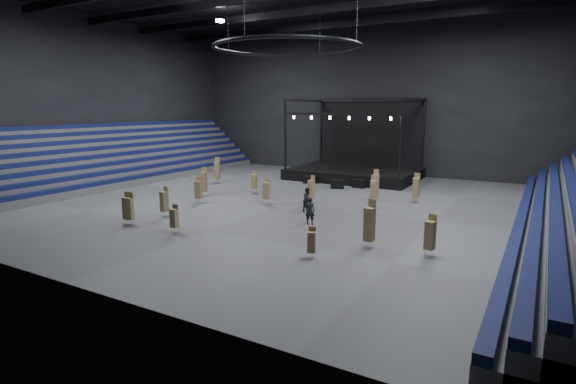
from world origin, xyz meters
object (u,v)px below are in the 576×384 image
Objects in this scene: stage at (357,166)px; man_center at (310,211)px; chair_stack_5 at (164,201)px; chair_stack_12 at (266,190)px; flight_case_mid at (337,184)px; chair_stack_14 at (127,207)px; chair_stack_8 at (430,235)px; chair_stack_15 at (373,191)px; crew_member at (308,200)px; flight_case_right at (359,184)px; chair_stack_11 at (311,189)px; flight_case_left at (309,180)px; chair_stack_0 at (204,181)px; chair_stack_1 at (217,170)px; chair_stack_7 at (254,181)px; chair_stack_2 at (416,187)px; chair_stack_4 at (174,218)px; chair_stack_10 at (312,242)px; chair_stack_13 at (129,208)px; chair_stack_9 at (376,184)px; chair_stack_6 at (370,224)px.

stage is 7.05× the size of man_center.
chair_stack_5 is 8.83m from chair_stack_12.
chair_stack_14 is (-7.11, -20.57, 0.78)m from flight_case_mid.
man_center reaches higher than flight_case_mid.
chair_stack_8 is 0.89× the size of chair_stack_15.
flight_case_right is at bearing 11.55° from crew_member.
chair_stack_11 is 0.89× the size of chair_stack_15.
chair_stack_0 is (-5.33, -11.16, 0.99)m from flight_case_left.
chair_stack_11 is (0.91, -7.67, 0.80)m from flight_case_mid.
chair_stack_1 is 7.06m from chair_stack_7.
chair_stack_14 is (2.12, -10.69, -0.17)m from chair_stack_0.
chair_stack_2 is 1.37× the size of chair_stack_4.
chair_stack_0 reaches higher than chair_stack_12.
chair_stack_0 reaches higher than chair_stack_10.
chair_stack_10 is 14.62m from chair_stack_12.
chair_stack_8 is at bearing -9.94° from chair_stack_13.
crew_member is at bearing 99.84° from chair_stack_10.
man_center is at bearing -30.03° from chair_stack_0.
chair_stack_13 is 0.22m from chair_stack_14.
chair_stack_12 is (0.42, 10.66, 0.17)m from chair_stack_4.
chair_stack_15 is at bearing 49.95° from chair_stack_4.
flight_case_mid is 0.53× the size of chair_stack_2.
flight_case_left is at bearing 161.86° from flight_case_mid.
chair_stack_5 is 16.73m from chair_stack_15.
chair_stack_10 is (-5.53, -3.61, -0.29)m from chair_stack_8.
chair_stack_8 is at bearing 11.06° from chair_stack_5.
chair_stack_11 is (-7.75, -4.91, -0.09)m from chair_stack_2.
chair_stack_13 is at bearing -105.95° from chair_stack_11.
crew_member is (4.87, 9.81, -0.04)m from chair_stack_4.
chair_stack_8 reaches higher than man_center.
crew_member is at bearing 56.49° from chair_stack_4.
chair_stack_2 is 1.06× the size of chair_stack_11.
chair_stack_7 is 1.18× the size of chair_stack_10.
man_center is at bearing -119.48° from chair_stack_15.
chair_stack_15 is at bearing 26.56° from chair_stack_13.
chair_stack_12 reaches higher than flight_case_mid.
flight_case_mid is 0.65× the size of chair_stack_7.
chair_stack_9 is at bearing -54.65° from flight_case_right.
man_center is at bearing 165.92° from chair_stack_6.
flight_case_left is 0.54× the size of chair_stack_5.
chair_stack_9 is (3.53, -4.98, 0.97)m from flight_case_right.
chair_stack_7 is 9.38m from crew_member.
chair_stack_9 reaches higher than chair_stack_2.
chair_stack_1 is 17.93m from chair_stack_13.
chair_stack_9 is at bearing 38.97° from chair_stack_12.
chair_stack_0 is 1.52× the size of chair_stack_10.
chair_stack_11 is (1.85, -15.32, -0.20)m from stage.
chair_stack_13 is 1.16× the size of man_center.
chair_stack_15 is at bearing 137.19° from chair_stack_8.
chair_stack_2 reaches higher than man_center.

